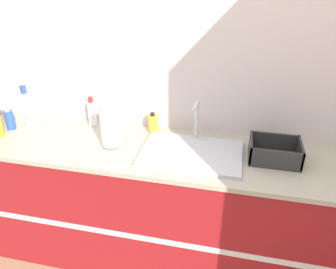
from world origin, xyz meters
TOP-DOWN VIEW (x-y plane):
  - wall_back at (0.00, 0.59)m, footprint 4.80×0.06m
  - counter_cabinet at (0.00, 0.28)m, footprint 2.42×0.59m
  - sink at (0.23, 0.26)m, footprint 0.59×0.39m
  - paper_towel_roll at (-0.26, 0.26)m, footprint 0.12×0.12m
  - dish_rack at (0.70, 0.31)m, footprint 0.28×0.21m
  - bottle_clear at (-0.91, 0.41)m, footprint 0.07×0.07m
  - bottle_white_spray at (-0.49, 0.50)m, footprint 0.06×0.06m
  - bottle_blue at (-1.00, 0.32)m, footprint 0.06×0.06m
  - soap_dispenser at (-0.06, 0.49)m, footprint 0.06×0.06m

SIDE VIEW (x-z plane):
  - counter_cabinet at x=0.00m, z-range 0.00..0.90m
  - sink at x=0.23m, z-range 0.78..1.06m
  - dish_rack at x=0.70m, z-range 0.89..1.00m
  - soap_dispenser at x=-0.06m, z-range 0.89..1.03m
  - bottle_blue at x=-1.00m, z-range 0.89..1.05m
  - bottle_white_spray at x=-0.49m, z-range 0.89..1.09m
  - bottle_clear at x=-0.91m, z-range 0.89..1.17m
  - paper_towel_roll at x=-0.26m, z-range 0.90..1.17m
  - wall_back at x=0.00m, z-range 0.00..2.60m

